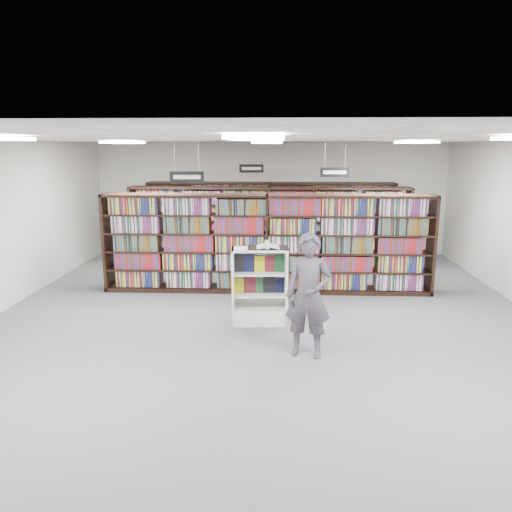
{
  "coord_description": "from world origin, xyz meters",
  "views": [
    {
      "loc": [
        0.26,
        -8.47,
        3.06
      ],
      "look_at": [
        -0.16,
        0.5,
        1.1
      ],
      "focal_mm": 35.0,
      "sensor_mm": 36.0,
      "label": 1
    }
  ],
  "objects_px": {
    "bookshelf_row_near": "(267,243)",
    "shopper": "(309,296)",
    "endcap_display": "(259,297)",
    "open_book": "(268,246)"
  },
  "relations": [
    {
      "from": "open_book",
      "to": "endcap_display",
      "type": "bearing_deg",
      "value": -178.7
    },
    {
      "from": "endcap_display",
      "to": "open_book",
      "type": "xyz_separation_m",
      "value": [
        0.14,
        0.01,
        0.92
      ]
    },
    {
      "from": "shopper",
      "to": "open_book",
      "type": "bearing_deg",
      "value": 125.08
    },
    {
      "from": "shopper",
      "to": "bookshelf_row_near",
      "type": "bearing_deg",
      "value": 112.54
    },
    {
      "from": "bookshelf_row_near",
      "to": "shopper",
      "type": "xyz_separation_m",
      "value": [
        0.7,
        -3.41,
        -0.12
      ]
    },
    {
      "from": "open_book",
      "to": "shopper",
      "type": "bearing_deg",
      "value": -68.58
    },
    {
      "from": "bookshelf_row_near",
      "to": "shopper",
      "type": "height_order",
      "value": "bookshelf_row_near"
    },
    {
      "from": "endcap_display",
      "to": "shopper",
      "type": "height_order",
      "value": "shopper"
    },
    {
      "from": "bookshelf_row_near",
      "to": "open_book",
      "type": "distance_m",
      "value": 2.02
    },
    {
      "from": "bookshelf_row_near",
      "to": "open_book",
      "type": "relative_size",
      "value": 9.72
    }
  ]
}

